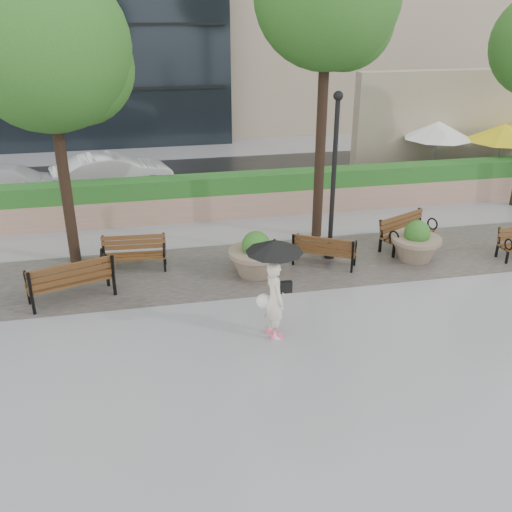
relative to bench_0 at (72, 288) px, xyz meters
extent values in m
plane|color=gray|center=(5.20, -2.11, -0.30)|extent=(100.00, 100.00, 0.00)
cube|color=#383330|center=(5.20, 0.89, -0.30)|extent=(28.00, 3.20, 0.01)
cube|color=tan|center=(5.20, 4.89, 0.10)|extent=(24.00, 0.80, 0.80)
cube|color=#21531B|center=(5.20, 4.89, 0.77)|extent=(24.00, 0.75, 0.55)
cube|color=tan|center=(14.70, 7.89, 1.70)|extent=(10.00, 0.60, 4.00)
cube|color=#21531B|center=(14.20, 5.69, 0.15)|extent=(8.00, 0.50, 0.90)
cube|color=black|center=(5.20, 8.89, -0.30)|extent=(40.00, 7.00, 0.00)
cube|color=#553818|center=(-0.01, 0.04, 0.16)|extent=(2.00, 1.15, 0.05)
cube|color=#553818|center=(0.08, -0.24, 0.49)|extent=(1.86, 0.72, 0.45)
cube|color=black|center=(0.00, 0.01, -0.06)|extent=(2.04, 1.25, 0.49)
torus|color=black|center=(0.79, 0.50, 0.36)|extent=(0.17, 0.39, 0.39)
torus|color=black|center=(-0.93, -0.06, 0.36)|extent=(0.17, 0.39, 0.39)
cube|color=#553818|center=(1.41, 1.32, 0.09)|extent=(1.65, 0.60, 0.04)
cube|color=#553818|center=(1.43, 1.57, 0.37)|extent=(1.62, 0.23, 0.38)
cube|color=black|center=(1.42, 1.35, -0.10)|extent=(1.66, 0.69, 0.41)
torus|color=black|center=(0.64, 1.22, 0.25)|extent=(0.07, 0.34, 0.33)
torus|color=black|center=(2.17, 1.11, 0.25)|extent=(0.07, 0.34, 0.33)
cube|color=#553818|center=(6.25, 0.66, 0.09)|extent=(1.65, 1.23, 0.05)
cube|color=#553818|center=(6.13, 0.44, 0.37)|extent=(1.46, 0.90, 0.38)
cube|color=black|center=(6.24, 0.64, -0.10)|extent=(1.69, 1.30, 0.41)
torus|color=black|center=(6.99, 0.42, 0.25)|extent=(0.20, 0.31, 0.33)
torus|color=black|center=(5.67, 1.18, 0.25)|extent=(0.20, 0.31, 0.33)
cube|color=#553818|center=(8.86, 1.25, 0.11)|extent=(1.77, 1.20, 0.05)
cube|color=#553818|center=(8.74, 1.49, 0.41)|extent=(1.60, 0.84, 0.40)
cube|color=black|center=(8.84, 1.28, -0.09)|extent=(1.81, 1.29, 0.44)
torus|color=black|center=(8.20, 0.75, 0.29)|extent=(0.19, 0.34, 0.35)
torus|color=black|center=(9.66, 1.44, 0.29)|extent=(0.19, 0.34, 0.35)
torus|color=black|center=(10.96, -0.21, 0.23)|extent=(0.06, 0.32, 0.32)
cylinder|color=#7F6B56|center=(4.40, 0.46, 0.31)|extent=(1.38, 1.38, 0.11)
sphere|color=#144614|center=(4.40, 0.46, 0.49)|extent=(0.71, 0.71, 0.71)
cylinder|color=#7F6B56|center=(8.72, 0.51, 0.27)|extent=(1.30, 1.30, 0.11)
sphere|color=#144614|center=(8.72, 0.51, 0.45)|extent=(0.67, 0.67, 0.67)
cylinder|color=black|center=(6.54, 1.09, 1.79)|extent=(0.12, 0.12, 4.18)
cylinder|color=black|center=(6.54, 1.09, -0.15)|extent=(0.28, 0.28, 0.30)
sphere|color=black|center=(6.54, 1.09, 3.93)|extent=(0.24, 0.24, 0.24)
cylinder|color=black|center=(-0.12, 2.21, 2.19)|extent=(0.28, 0.28, 4.99)
sphere|color=#144614|center=(-0.12, 2.21, 5.04)|extent=(3.86, 3.86, 3.86)
sphere|color=#144614|center=(0.48, 2.51, 4.54)|extent=(2.70, 2.70, 2.70)
cylinder|color=black|center=(6.67, 2.66, 2.71)|extent=(0.28, 0.28, 6.03)
sphere|color=#144614|center=(7.27, 2.96, 5.56)|extent=(2.60, 2.60, 2.60)
cylinder|color=black|center=(12.53, 6.90, -0.25)|extent=(0.40, 0.40, 0.10)
cylinder|color=#99999E|center=(12.53, 6.90, 0.80)|extent=(0.06, 0.06, 2.20)
cone|color=white|center=(12.53, 6.90, 1.70)|extent=(2.50, 2.50, 0.60)
cylinder|color=black|center=(14.62, 6.02, -0.25)|extent=(0.40, 0.40, 0.10)
cylinder|color=#99999E|center=(14.62, 6.02, 0.80)|extent=(0.06, 0.06, 2.20)
cone|color=yellow|center=(14.62, 6.02, 1.70)|extent=(2.50, 2.50, 0.60)
imported|color=silver|center=(-2.56, 7.75, 0.33)|extent=(4.47, 2.01, 1.27)
imported|color=silver|center=(0.76, 8.17, 0.39)|extent=(4.44, 2.41, 1.39)
imported|color=beige|center=(4.19, -2.42, 0.57)|extent=(0.55, 0.71, 1.76)
cube|color=#F2598C|center=(4.16, -2.31, -0.26)|extent=(0.15, 0.26, 0.09)
cube|color=#F2598C|center=(4.21, -2.56, -0.26)|extent=(0.15, 0.26, 0.09)
cube|color=black|center=(4.39, -2.34, 0.74)|extent=(0.17, 0.34, 0.24)
sphere|color=white|center=(4.00, -2.23, 0.41)|extent=(0.31, 0.31, 0.31)
cylinder|color=black|center=(4.18, -2.38, 1.23)|extent=(0.02, 0.02, 0.93)
cone|color=black|center=(4.18, -2.38, 1.67)|extent=(1.14, 1.14, 0.24)
camera|label=1|loc=(1.78, -12.21, 5.98)|focal=40.00mm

